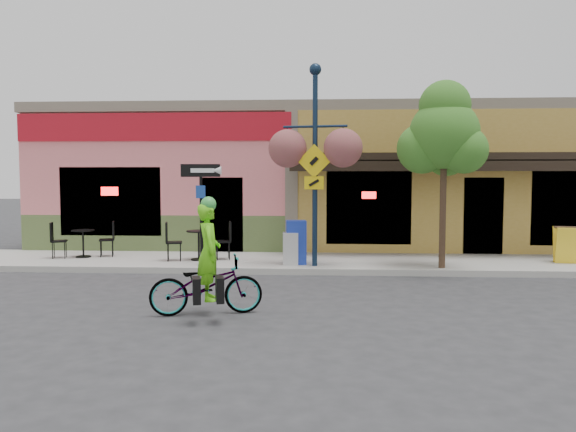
% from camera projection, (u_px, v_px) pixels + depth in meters
% --- Properties ---
extents(ground, '(90.00, 90.00, 0.00)m').
position_uv_depth(ground, '(327.00, 279.00, 12.70)').
color(ground, '#2D2D30').
rests_on(ground, ground).
extents(sidewalk, '(24.00, 3.00, 0.15)m').
position_uv_depth(sidewalk, '(327.00, 263.00, 14.69)').
color(sidewalk, '#9E9B93').
rests_on(sidewalk, ground).
extents(curb, '(24.00, 0.12, 0.15)m').
position_uv_depth(curb, '(327.00, 272.00, 13.24)').
color(curb, '#A8A59E').
rests_on(curb, ground).
extents(building, '(18.20, 8.20, 4.50)m').
position_uv_depth(building, '(326.00, 179.00, 20.01)').
color(building, '#E57175').
rests_on(building, ground).
extents(bicycle, '(1.99, 1.11, 0.99)m').
position_uv_depth(bicycle, '(206.00, 285.00, 9.43)').
color(bicycle, maroon).
rests_on(bicycle, ground).
extents(cyclist_rider, '(0.53, 0.67, 1.63)m').
position_uv_depth(cyclist_rider, '(209.00, 267.00, 9.40)').
color(cyclist_rider, '#62DB17').
rests_on(cyclist_rider, ground).
extents(lamp_post, '(1.63, 0.84, 4.88)m').
position_uv_depth(lamp_post, '(315.00, 166.00, 13.51)').
color(lamp_post, '#112136').
rests_on(lamp_post, sidewalk).
extents(one_way_sign, '(0.96, 0.29, 2.48)m').
position_uv_depth(one_way_sign, '(201.00, 215.00, 13.69)').
color(one_way_sign, black).
rests_on(one_way_sign, sidewalk).
extents(cafe_set_left, '(1.78, 1.27, 0.97)m').
position_uv_depth(cafe_set_left, '(83.00, 239.00, 15.12)').
color(cafe_set_left, black).
rests_on(cafe_set_left, sidewalk).
extents(cafe_set_right, '(1.83, 1.20, 1.01)m').
position_uv_depth(cafe_set_right, '(199.00, 241.00, 14.61)').
color(cafe_set_right, black).
rests_on(cafe_set_right, sidewalk).
extents(newspaper_box_blue, '(0.54, 0.49, 1.09)m').
position_uv_depth(newspaper_box_blue, '(296.00, 242.00, 13.95)').
color(newspaper_box_blue, '#1C35AB').
rests_on(newspaper_box_blue, sidewalk).
extents(newspaper_box_grey, '(0.40, 0.36, 0.80)m').
position_uv_depth(newspaper_box_grey, '(290.00, 249.00, 13.85)').
color(newspaper_box_grey, '#B1B1B1').
rests_on(newspaper_box_grey, sidewalk).
extents(street_tree, '(1.90, 1.90, 4.48)m').
position_uv_depth(street_tree, '(443.00, 174.00, 13.23)').
color(street_tree, '#3D7A26').
rests_on(street_tree, sidewalk).
extents(sandwich_board, '(0.62, 0.50, 0.92)m').
position_uv_depth(sandwich_board, '(568.00, 246.00, 13.95)').
color(sandwich_board, yellow).
rests_on(sandwich_board, sidewalk).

